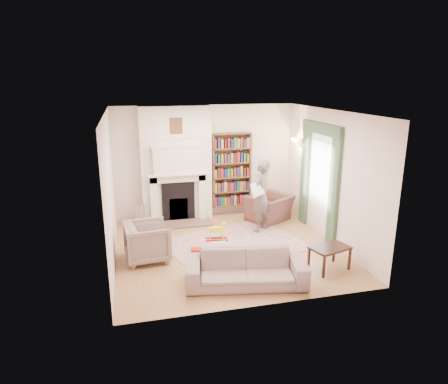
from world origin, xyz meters
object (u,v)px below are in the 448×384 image
object	(u,v)px
man_reading	(261,196)
sofa	(246,268)
paraffin_heater	(140,215)
rocking_horse	(216,232)
bookcase	(231,170)
coffee_table	(329,258)
armchair_reading	(269,208)
armchair_left	(147,242)

from	to	relation	value
man_reading	sofa	bearing A→B (deg)	25.71
paraffin_heater	rocking_horse	size ratio (longest dim) A/B	1.16
bookcase	coffee_table	distance (m)	3.75
man_reading	paraffin_heater	distance (m)	2.91
paraffin_heater	rocking_horse	xyz separation A→B (m)	(1.58, -1.29, -0.07)
man_reading	paraffin_heater	size ratio (longest dim) A/B	3.07
man_reading	rocking_horse	xyz separation A→B (m)	(-1.11, -0.34, -0.64)
man_reading	bookcase	bearing A→B (deg)	-115.57
bookcase	rocking_horse	world-z (taller)	bookcase
sofa	man_reading	bearing A→B (deg)	76.44
armchair_reading	sofa	size ratio (longest dim) A/B	0.49
rocking_horse	armchair_left	bearing A→B (deg)	-147.73
bookcase	rocking_horse	bearing A→B (deg)	-114.78
bookcase	rocking_horse	distance (m)	2.07
bookcase	armchair_reading	world-z (taller)	bookcase
man_reading	paraffin_heater	bearing A→B (deg)	-59.47
man_reading	armchair_left	bearing A→B (deg)	-20.08
armchair_reading	rocking_horse	world-z (taller)	armchair_reading
sofa	armchair_reading	bearing A→B (deg)	73.57
bookcase	man_reading	distance (m)	1.41
bookcase	coffee_table	bearing A→B (deg)	-74.90
armchair_left	man_reading	bearing A→B (deg)	-75.53
coffee_table	rocking_horse	world-z (taller)	coffee_table
bookcase	man_reading	size ratio (longest dim) A/B	1.10
sofa	paraffin_heater	world-z (taller)	sofa
man_reading	paraffin_heater	world-z (taller)	man_reading
coffee_table	paraffin_heater	distance (m)	4.54
man_reading	rocking_horse	bearing A→B (deg)	-23.01
armchair_left	paraffin_heater	bearing A→B (deg)	-3.35
armchair_reading	rocking_horse	xyz separation A→B (m)	(-1.56, -0.94, -0.11)
armchair_reading	man_reading	world-z (taller)	man_reading
bookcase	sofa	size ratio (longest dim) A/B	0.90
armchair_reading	armchair_left	distance (m)	3.44
sofa	paraffin_heater	distance (m)	3.66
man_reading	rocking_horse	size ratio (longest dim) A/B	3.57
coffee_table	rocking_horse	bearing A→B (deg)	116.37
armchair_reading	coffee_table	bearing A→B (deg)	63.38
bookcase	armchair_reading	bearing A→B (deg)	-42.37
sofa	rocking_horse	bearing A→B (deg)	102.51
armchair_reading	coffee_table	size ratio (longest dim) A/B	1.42
bookcase	sofa	bearing A→B (deg)	-100.90
coffee_table	man_reading	bearing A→B (deg)	88.79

